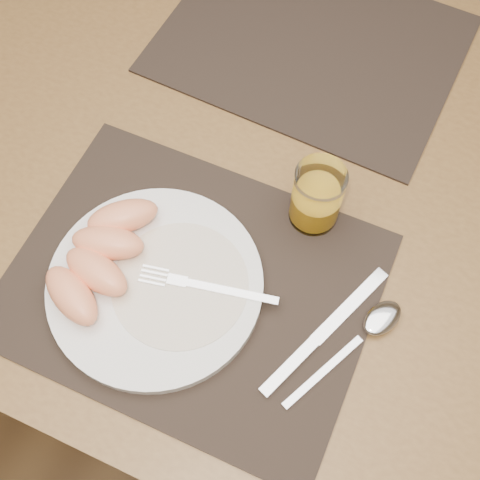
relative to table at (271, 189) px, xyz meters
name	(u,v)px	position (x,y,z in m)	size (l,w,h in m)	color
ground	(259,325)	(0.00, 0.00, -0.67)	(5.00, 5.00, 0.00)	brown
table	(271,189)	(0.00, 0.00, 0.00)	(1.40, 0.90, 0.75)	brown
placemat_near	(191,285)	(-0.02, -0.22, 0.09)	(0.45, 0.35, 0.00)	black
placemat_far	(310,44)	(-0.03, 0.22, 0.09)	(0.45, 0.35, 0.00)	black
plate	(155,284)	(-0.06, -0.24, 0.10)	(0.27, 0.27, 0.02)	white
plate_dressing	(180,284)	(-0.03, -0.23, 0.10)	(0.17, 0.17, 0.00)	white
fork	(196,284)	(-0.01, -0.22, 0.11)	(0.17, 0.05, 0.00)	silver
knife	(315,341)	(0.15, -0.23, 0.09)	(0.09, 0.21, 0.01)	silver
spoon	(374,326)	(0.21, -0.18, 0.09)	(0.10, 0.18, 0.01)	silver
juice_glass	(316,198)	(0.08, -0.06, 0.13)	(0.06, 0.06, 0.10)	white
grapefruit_wedges	(100,256)	(-0.13, -0.24, 0.12)	(0.11, 0.20, 0.04)	#FF9C68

